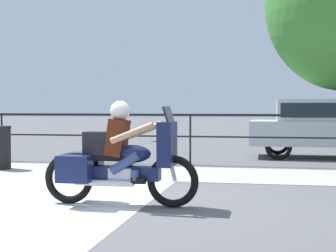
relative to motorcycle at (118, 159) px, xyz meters
name	(u,v)px	position (x,y,z in m)	size (l,w,h in m)	color
ground_plane	(137,203)	(0.22, 0.24, -0.68)	(120.00, 120.00, 0.00)	#565659
sidewalk_band	(177,173)	(0.22, 3.64, -0.67)	(44.00, 2.40, 0.01)	#A8A59E
crosswalk_band	(24,201)	(-1.50, 0.04, -0.67)	(3.78, 6.00, 0.01)	silver
fence_railing	(190,125)	(0.22, 5.47, 0.31)	(36.00, 0.05, 1.26)	black
motorcycle	(118,159)	(0.00, 0.00, 0.00)	(2.31, 0.76, 1.52)	black
parked_car	(322,124)	(3.59, 7.78, 0.26)	(4.13, 1.79, 1.64)	#B7BCC4
trash_bin	(0,148)	(-3.89, 3.60, -0.18)	(0.51, 0.51, 0.99)	black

